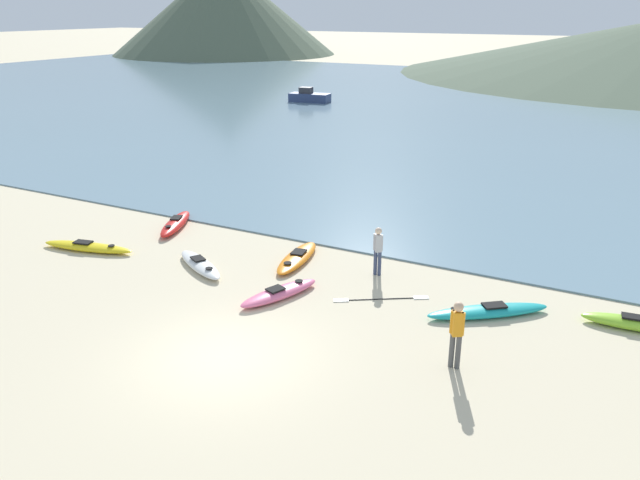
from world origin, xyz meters
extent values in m
plane|color=beige|center=(0.00, 0.00, 0.00)|extent=(400.00, 400.00, 0.00)
cube|color=slate|center=(0.00, 42.71, 0.03)|extent=(160.00, 70.00, 0.06)
cone|color=#4C5B47|center=(-62.59, 86.32, 7.96)|extent=(39.92, 39.92, 15.93)
ellipsoid|color=red|center=(-7.26, 6.80, 0.17)|extent=(1.73, 3.01, 0.34)
cube|color=black|center=(-7.32, 6.94, 0.37)|extent=(0.53, 0.63, 0.05)
cylinder|color=black|center=(-6.95, 6.04, 0.35)|extent=(0.23, 0.23, 0.02)
ellipsoid|color=teal|center=(5.09, 5.10, 0.14)|extent=(3.16, 2.67, 0.27)
cube|color=black|center=(5.23, 5.21, 0.30)|extent=(0.73, 0.68, 0.05)
cylinder|color=black|center=(4.34, 4.52, 0.29)|extent=(0.24, 0.24, 0.02)
ellipsoid|color=#8CCC2D|center=(8.72, 6.16, 0.16)|extent=(2.76, 0.90, 0.31)
cube|color=black|center=(8.58, 6.15, 0.34)|extent=(0.52, 0.39, 0.05)
ellipsoid|color=orange|center=(-1.48, 6.07, 0.12)|extent=(1.22, 3.10, 0.25)
cube|color=black|center=(-1.50, 6.22, 0.27)|extent=(0.50, 0.60, 0.05)
cylinder|color=black|center=(-1.35, 5.25, 0.26)|extent=(0.27, 0.27, 0.02)
ellipsoid|color=#E5668C|center=(-0.56, 3.42, 0.14)|extent=(1.57, 2.79, 0.28)
cube|color=black|center=(-0.61, 3.29, 0.31)|extent=(0.52, 0.59, 0.05)
cylinder|color=black|center=(-0.30, 4.13, 0.30)|extent=(0.24, 0.24, 0.02)
ellipsoid|color=white|center=(-3.95, 4.07, 0.14)|extent=(2.77, 1.96, 0.27)
cube|color=black|center=(-4.07, 4.14, 0.30)|extent=(0.62, 0.56, 0.05)
cylinder|color=black|center=(-3.28, 3.68, 0.28)|extent=(0.23, 0.23, 0.02)
ellipsoid|color=yellow|center=(-8.40, 3.52, 0.13)|extent=(3.50, 1.36, 0.26)
cube|color=black|center=(-8.57, 3.49, 0.29)|extent=(0.68, 0.48, 0.05)
cylinder|color=black|center=(-7.48, 3.72, 0.28)|extent=(0.23, 0.23, 0.02)
cylinder|color=#4C4C4C|center=(4.95, 2.11, 0.43)|extent=(0.12, 0.12, 0.85)
cylinder|color=#4C4C4C|center=(5.10, 2.11, 0.43)|extent=(0.12, 0.12, 0.85)
cube|color=orange|center=(5.02, 2.11, 1.15)|extent=(0.30, 0.29, 0.60)
cylinder|color=orange|center=(4.90, 2.11, 1.17)|extent=(0.09, 0.09, 0.57)
cylinder|color=orange|center=(5.15, 2.11, 1.17)|extent=(0.09, 0.09, 0.57)
sphere|color=tan|center=(5.02, 2.11, 1.58)|extent=(0.23, 0.23, 0.23)
cylinder|color=#384260|center=(1.24, 6.27, 0.40)|extent=(0.12, 0.12, 0.79)
cylinder|color=#384260|center=(1.39, 6.27, 0.40)|extent=(0.12, 0.12, 0.79)
cube|color=#B2B2B7|center=(1.32, 6.27, 1.08)|extent=(0.27, 0.28, 0.56)
cylinder|color=#B2B2B7|center=(1.20, 6.27, 1.09)|extent=(0.08, 0.08, 0.53)
cylinder|color=#B2B2B7|center=(1.43, 6.27, 1.09)|extent=(0.08, 0.08, 0.53)
sphere|color=beige|center=(1.32, 6.27, 1.47)|extent=(0.22, 0.22, 0.22)
cube|color=navy|center=(-18.97, 38.85, 0.43)|extent=(3.71, 1.89, 0.74)
cube|color=#333338|center=(-19.32, 38.81, 1.07)|extent=(1.17, 1.00, 0.52)
cylinder|color=black|center=(2.12, 4.67, 0.01)|extent=(1.62, 1.04, 0.03)
cube|color=white|center=(1.13, 4.05, 0.01)|extent=(0.47, 0.39, 0.03)
cube|color=white|center=(3.11, 5.30, 0.01)|extent=(0.47, 0.39, 0.03)
camera|label=1|loc=(8.16, -10.56, 7.91)|focal=35.00mm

